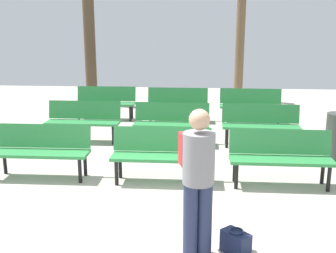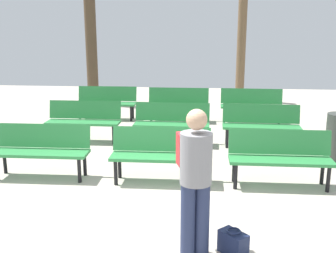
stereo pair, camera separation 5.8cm
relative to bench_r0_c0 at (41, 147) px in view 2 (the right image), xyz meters
name	(u,v)px [view 2 (the right image)]	position (x,y,z in m)	size (l,w,h in m)	color
ground_plane	(146,225)	(1.99, -1.58, -0.50)	(24.00, 24.00, 0.00)	#B2A899
bench_r0_c0	(41,147)	(0.00, 0.00, 0.00)	(1.61, 0.51, 0.87)	#2D8442
bench_r0_c1	(161,151)	(2.01, -0.03, 0.00)	(1.61, 0.50, 0.87)	#2D8442
bench_r0_c2	(280,155)	(3.90, -0.03, 0.00)	(1.60, 0.50, 0.87)	#2D8442
bench_r1_c0	(84,118)	(0.06, 2.21, 0.00)	(1.60, 0.49, 0.87)	#2D8442
bench_r1_c1	(172,121)	(2.00, 2.17, 0.00)	(1.61, 0.51, 0.87)	#2D8442
bench_r1_c2	(261,123)	(3.88, 2.16, 0.00)	(1.61, 0.52, 0.87)	#2D8442
bench_r2_c0	(107,101)	(0.04, 4.44, 0.00)	(1.61, 0.52, 0.87)	#2D8442
bench_r2_c1	(178,102)	(2.00, 4.35, 0.00)	(1.60, 0.49, 0.87)	#2D8442
bench_r2_c2	(251,103)	(3.92, 4.37, 0.00)	(1.61, 0.51, 0.87)	#2D8442
tree_0	(92,53)	(-0.95, 6.64, 1.14)	(0.36, 0.36, 3.29)	#4C3A28
tree_1	(241,48)	(3.88, 7.75, 1.26)	(0.30, 0.30, 3.53)	brown
visitor_with_backpack	(195,174)	(2.61, -2.19, 0.43)	(0.44, 0.59, 1.65)	navy
handbag	(233,243)	(3.05, -2.16, -0.37)	(0.35, 0.36, 0.29)	#192347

